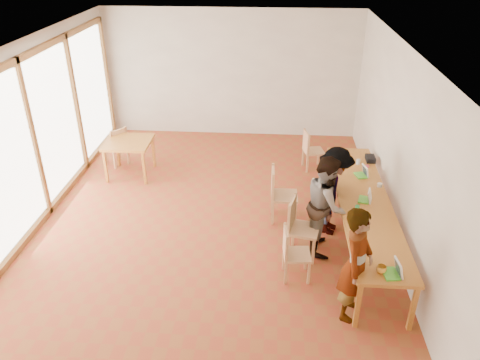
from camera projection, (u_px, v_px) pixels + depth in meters
name	position (u px, v px, depth m)	size (l,w,h in m)	color
ground	(212.00, 220.00, 8.24)	(8.00, 8.00, 0.00)	brown
wall_back	(231.00, 74.00, 11.05)	(6.00, 0.10, 3.00)	beige
wall_front	(147.00, 327.00, 4.01)	(6.00, 0.10, 3.00)	beige
wall_right	(399.00, 147.00, 7.33)	(0.10, 8.00, 3.00)	beige
window_wall	(31.00, 136.00, 7.72)	(0.10, 8.00, 3.00)	white
ceiling	(206.00, 46.00, 6.81)	(6.00, 8.00, 0.04)	white
communal_table	(364.00, 203.00, 7.38)	(0.80, 4.00, 0.75)	#C9832C
side_table	(129.00, 145.00, 9.45)	(0.90, 0.90, 0.75)	#C9832C
chair_near	(291.00, 248.00, 6.65)	(0.41, 0.41, 0.44)	tan
chair_mid	(298.00, 221.00, 7.11)	(0.54, 0.54, 0.52)	tan
chair_far	(278.00, 189.00, 7.99)	(0.46, 0.46, 0.52)	tan
chair_empty	(310.00, 146.00, 9.75)	(0.47, 0.47, 0.45)	tan
chair_spare	(117.00, 143.00, 9.92)	(0.56, 0.56, 0.45)	tan
person_near	(356.00, 265.00, 5.86)	(0.59, 0.38, 1.61)	gray
person_mid	(326.00, 204.00, 7.15)	(0.78, 0.61, 1.60)	gray
person_far	(334.00, 191.00, 7.59)	(0.98, 0.56, 1.52)	gray
laptop_near	(394.00, 271.00, 5.75)	(0.24, 0.27, 0.21)	#55C833
laptop_mid	(367.00, 198.00, 7.32)	(0.25, 0.27, 0.19)	#55C833
laptop_far	(363.00, 173.00, 8.06)	(0.25, 0.27, 0.19)	#55C833
yellow_mug	(381.00, 269.00, 5.79)	(0.12, 0.12, 0.10)	orange
green_bottle	(356.00, 214.00, 6.74)	(0.07, 0.07, 0.28)	#1E7936
clear_glass	(358.00, 162.00, 8.48)	(0.07, 0.07, 0.09)	silver
condiment_cup	(380.00, 185.00, 7.74)	(0.08, 0.08, 0.06)	white
pink_phone	(367.00, 166.00, 8.40)	(0.05, 0.10, 0.01)	#D7394E
black_pouch	(370.00, 159.00, 8.59)	(0.16, 0.26, 0.09)	black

